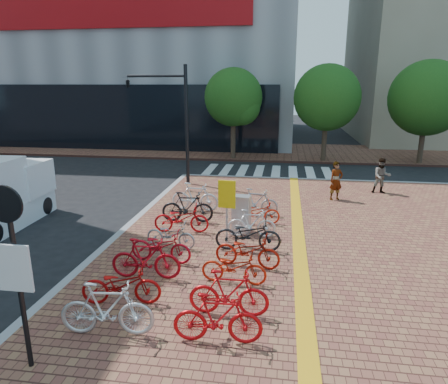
% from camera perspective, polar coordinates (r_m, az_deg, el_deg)
% --- Properties ---
extents(ground, '(120.00, 120.00, 0.00)m').
position_cam_1_polar(ground, '(10.56, -0.11, -13.29)').
color(ground, black).
rests_on(ground, ground).
extents(kerb_north, '(14.00, 0.25, 0.15)m').
position_cam_1_polar(kerb_north, '(21.81, 12.55, 1.67)').
color(kerb_north, gray).
rests_on(kerb_north, ground).
extents(far_sidewalk, '(70.00, 8.00, 0.15)m').
position_cam_1_polar(far_sidewalk, '(30.61, 5.87, 5.77)').
color(far_sidewalk, brown).
rests_on(far_sidewalk, ground).
extents(crosswalk, '(7.50, 4.00, 0.01)m').
position_cam_1_polar(crosswalk, '(23.73, 6.21, 2.85)').
color(crosswalk, silver).
rests_on(crosswalk, ground).
extents(street_trees, '(16.20, 4.60, 6.35)m').
position_cam_1_polar(street_trees, '(26.89, 16.76, 12.56)').
color(street_trees, '#38281E').
rests_on(street_trees, far_sidewalk).
extents(bike_0, '(1.94, 0.73, 1.14)m').
position_cam_1_polar(bike_0, '(8.56, -16.39, -15.76)').
color(bike_0, silver).
rests_on(bike_0, sidewalk).
extents(bike_1, '(1.89, 0.91, 0.95)m').
position_cam_1_polar(bike_1, '(9.59, -14.47, -12.70)').
color(bike_1, '#A90C0C').
rests_on(bike_1, sidewalk).
extents(bike_2, '(1.84, 0.61, 1.09)m').
position_cam_1_polar(bike_2, '(10.58, -11.10, -9.33)').
color(bike_2, '#B50C18').
rests_on(bike_2, sidewalk).
extents(bike_3, '(1.83, 0.77, 0.94)m').
position_cam_1_polar(bike_3, '(11.48, -9.02, -7.63)').
color(bike_3, red).
rests_on(bike_3, sidewalk).
extents(bike_4, '(1.66, 0.78, 0.84)m').
position_cam_1_polar(bike_4, '(12.42, -7.62, -6.03)').
color(bike_4, '#A3A3A8').
rests_on(bike_4, sidewalk).
extents(bike_5, '(1.91, 0.83, 0.97)m').
position_cam_1_polar(bike_5, '(13.61, -6.11, -3.77)').
color(bike_5, red).
rests_on(bike_5, sidewalk).
extents(bike_6, '(1.91, 0.66, 1.13)m').
position_cam_1_polar(bike_6, '(14.55, -5.26, -2.16)').
color(bike_6, black).
rests_on(bike_6, sidewalk).
extents(bike_7, '(1.92, 0.64, 1.14)m').
position_cam_1_polar(bike_7, '(15.83, -4.18, -0.69)').
color(bike_7, white).
rests_on(bike_7, sidewalk).
extents(bike_8, '(1.77, 0.60, 1.05)m').
position_cam_1_polar(bike_8, '(8.05, -0.92, -17.60)').
color(bike_8, red).
rests_on(bike_8, sidewalk).
extents(bike_9, '(1.76, 0.52, 1.05)m').
position_cam_1_polar(bike_9, '(8.87, 0.69, -14.23)').
color(bike_9, red).
rests_on(bike_9, sidewalk).
extents(bike_10, '(1.69, 0.68, 0.87)m').
position_cam_1_polar(bike_10, '(10.21, 1.42, -10.66)').
color(bike_10, '#B7200D').
rests_on(bike_10, sidewalk).
extents(bike_11, '(1.88, 0.87, 0.95)m').
position_cam_1_polar(bike_11, '(11.05, 3.36, -8.36)').
color(bike_11, '#9D170B').
rests_on(bike_11, sidewalk).
extents(bike_12, '(1.99, 0.74, 1.04)m').
position_cam_1_polar(bike_12, '(12.08, 3.44, -6.03)').
color(bike_12, black).
rests_on(bike_12, sidewalk).
extents(bike_13, '(1.62, 0.56, 0.96)m').
position_cam_1_polar(bike_13, '(13.11, 3.95, -4.50)').
color(bike_13, white).
rests_on(bike_13, sidewalk).
extents(bike_14, '(1.74, 0.86, 0.88)m').
position_cam_1_polar(bike_14, '(14.34, 4.68, -2.93)').
color(bike_14, red).
rests_on(bike_14, sidewalk).
extents(bike_15, '(1.75, 0.64, 1.03)m').
position_cam_1_polar(bike_15, '(15.35, 4.58, -1.41)').
color(bike_15, '#A2A1A6').
rests_on(bike_15, sidewalk).
extents(pedestrian_a, '(0.73, 0.63, 1.68)m').
position_cam_1_polar(pedestrian_a, '(17.89, 15.71, 1.54)').
color(pedestrian_a, gray).
rests_on(pedestrian_a, sidewalk).
extents(pedestrian_b, '(0.81, 0.64, 1.63)m').
position_cam_1_polar(pedestrian_b, '(19.67, 21.61, 2.15)').
color(pedestrian_b, '#4D5461').
rests_on(pedestrian_b, sidewalk).
extents(utility_box, '(0.64, 0.50, 1.28)m').
position_cam_1_polar(utility_box, '(13.50, 2.51, -3.15)').
color(utility_box, '#B9B9BE').
rests_on(utility_box, sidewalk).
extents(yellow_sign, '(0.55, 0.16, 2.03)m').
position_cam_1_polar(yellow_sign, '(12.39, 0.40, -1.13)').
color(yellow_sign, '#B7B7BC').
rests_on(yellow_sign, sidewalk).
extents(notice_sign, '(0.62, 0.13, 3.36)m').
position_cam_1_polar(notice_sign, '(7.51, -27.84, -8.29)').
color(notice_sign, black).
rests_on(notice_sign, sidewalk).
extents(traffic_light_pole, '(3.11, 1.20, 5.79)m').
position_cam_1_polar(traffic_light_pole, '(20.12, -9.21, 12.45)').
color(traffic_light_pole, black).
rests_on(traffic_light_pole, sidewalk).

